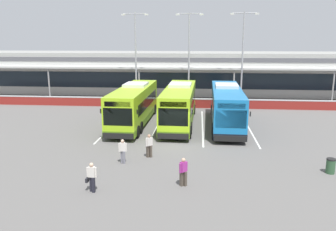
# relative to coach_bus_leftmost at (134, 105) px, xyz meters

# --- Properties ---
(ground_plane) EXTENTS (200.00, 200.00, 0.00)m
(ground_plane) POSITION_rel_coach_bus_leftmost_xyz_m (4.37, -6.18, -1.79)
(ground_plane) COLOR #605E5B
(terminal_building) EXTENTS (70.00, 13.00, 6.00)m
(terminal_building) POSITION_rel_coach_bus_leftmost_xyz_m (4.37, 20.73, 1.23)
(terminal_building) COLOR #B7B7B2
(terminal_building) RESTS_ON ground
(red_barrier_wall) EXTENTS (60.00, 0.40, 1.10)m
(red_barrier_wall) POSITION_rel_coach_bus_leftmost_xyz_m (4.37, 8.32, -1.23)
(red_barrier_wall) COLOR maroon
(red_barrier_wall) RESTS_ON ground
(coach_bus_leftmost) EXTENTS (3.10, 12.20, 3.78)m
(coach_bus_leftmost) POSITION_rel_coach_bus_leftmost_xyz_m (0.00, 0.00, 0.00)
(coach_bus_leftmost) COLOR #9ED11E
(coach_bus_leftmost) RESTS_ON ground
(coach_bus_left_centre) EXTENTS (3.10, 12.20, 3.78)m
(coach_bus_left_centre) POSITION_rel_coach_bus_leftmost_xyz_m (4.26, 0.32, 0.00)
(coach_bus_left_centre) COLOR #9ED11E
(coach_bus_left_centre) RESTS_ON ground
(coach_bus_centre) EXTENTS (3.10, 12.20, 3.78)m
(coach_bus_centre) POSITION_rel_coach_bus_leftmost_xyz_m (8.63, 0.06, 0.00)
(coach_bus_centre) COLOR #1972B7
(coach_bus_centre) RESTS_ON ground
(bay_stripe_far_west) EXTENTS (0.14, 13.00, 0.01)m
(bay_stripe_far_west) POSITION_rel_coach_bus_leftmost_xyz_m (-1.93, -0.18, -1.78)
(bay_stripe_far_west) COLOR silver
(bay_stripe_far_west) RESTS_ON ground
(bay_stripe_west) EXTENTS (0.14, 13.00, 0.01)m
(bay_stripe_west) POSITION_rel_coach_bus_leftmost_xyz_m (2.27, -0.18, -1.78)
(bay_stripe_west) COLOR silver
(bay_stripe_west) RESTS_ON ground
(bay_stripe_mid_west) EXTENTS (0.14, 13.00, 0.01)m
(bay_stripe_mid_west) POSITION_rel_coach_bus_leftmost_xyz_m (6.47, -0.18, -1.78)
(bay_stripe_mid_west) COLOR silver
(bay_stripe_mid_west) RESTS_ON ground
(bay_stripe_centre) EXTENTS (0.14, 13.00, 0.01)m
(bay_stripe_centre) POSITION_rel_coach_bus_leftmost_xyz_m (10.67, -0.18, -1.78)
(bay_stripe_centre) COLOR silver
(bay_stripe_centre) RESTS_ON ground
(pedestrian_with_handbag) EXTENTS (0.62, 0.32, 1.62)m
(pedestrian_with_handbag) POSITION_rel_coach_bus_leftmost_xyz_m (0.51, -14.73, -0.93)
(pedestrian_with_handbag) COLOR black
(pedestrian_with_handbag) RESTS_ON ground
(pedestrian_in_dark_coat) EXTENTS (0.54, 0.29, 1.62)m
(pedestrian_in_dark_coat) POSITION_rel_coach_bus_leftmost_xyz_m (1.21, -10.45, -0.91)
(pedestrian_in_dark_coat) COLOR slate
(pedestrian_in_dark_coat) RESTS_ON ground
(pedestrian_child) EXTENTS (0.44, 0.45, 1.62)m
(pedestrian_child) POSITION_rel_coach_bus_leftmost_xyz_m (5.28, -13.58, -0.91)
(pedestrian_child) COLOR #4C4238
(pedestrian_child) RESTS_ON ground
(pedestrian_near_bin) EXTENTS (0.46, 0.43, 1.62)m
(pedestrian_near_bin) POSITION_rel_coach_bus_leftmost_xyz_m (2.75, -9.15, -0.91)
(pedestrian_near_bin) COLOR #4C4238
(pedestrian_near_bin) RESTS_ON ground
(lamp_post_west) EXTENTS (3.24, 0.28, 11.00)m
(lamp_post_west) POSITION_rel_coach_bus_leftmost_xyz_m (-1.65, 10.16, 4.50)
(lamp_post_west) COLOR #9E9EA3
(lamp_post_west) RESTS_ON ground
(lamp_post_centre) EXTENTS (3.24, 0.28, 11.00)m
(lamp_post_centre) POSITION_rel_coach_bus_leftmost_xyz_m (4.80, 10.53, 4.50)
(lamp_post_centre) COLOR #9E9EA3
(lamp_post_centre) RESTS_ON ground
(lamp_post_east) EXTENTS (3.24, 0.28, 11.00)m
(lamp_post_east) POSITION_rel_coach_bus_leftmost_xyz_m (11.14, 10.14, 4.50)
(lamp_post_east) COLOR #9E9EA3
(lamp_post_east) RESTS_ON ground
(litter_bin) EXTENTS (0.54, 0.54, 0.93)m
(litter_bin) POSITION_rel_coach_bus_leftmost_xyz_m (14.02, -10.98, -1.32)
(litter_bin) COLOR #2D5133
(litter_bin) RESTS_ON ground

